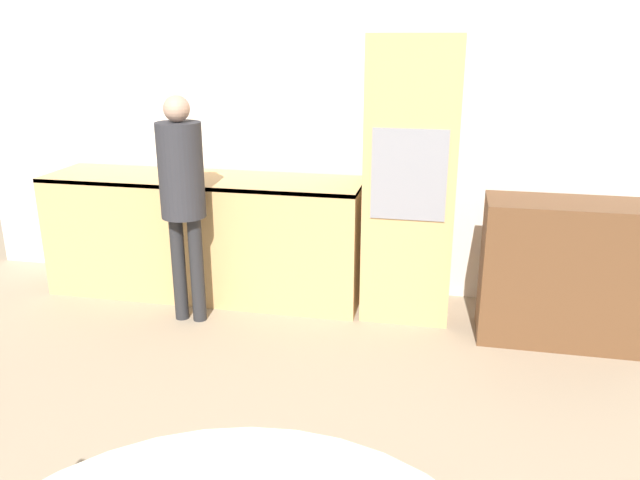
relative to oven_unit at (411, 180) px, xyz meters
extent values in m
cube|color=silver|center=(-0.31, 0.34, 0.33)|extent=(6.60, 0.05, 2.60)
cube|color=tan|center=(-1.55, -0.01, -0.51)|extent=(2.41, 0.60, 0.93)
cube|color=black|center=(-1.55, -0.01, -0.06)|extent=(2.41, 0.60, 0.03)
cube|color=tan|center=(0.00, 0.00, 0.00)|extent=(0.61, 0.58, 1.95)
cube|color=gray|center=(0.00, -0.29, 0.10)|extent=(0.49, 0.01, 0.60)
cube|color=brown|center=(1.05, -0.28, -0.50)|extent=(1.09, 0.45, 0.94)
cylinder|color=#262628|center=(-1.56, -0.50, -0.59)|extent=(0.10, 0.10, 0.76)
cylinder|color=#262628|center=(-1.42, -0.50, -0.59)|extent=(0.10, 0.10, 0.76)
cylinder|color=#2D2D33|center=(-1.49, -0.50, 0.11)|extent=(0.30, 0.30, 0.64)
sphere|color=tan|center=(-1.49, -0.50, 0.51)|extent=(0.17, 0.17, 0.17)
camera|label=1|loc=(0.25, -4.29, 0.96)|focal=35.00mm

